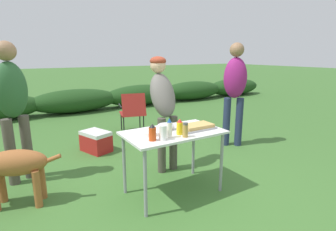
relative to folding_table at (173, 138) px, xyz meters
The scene contains 17 objects.
ground_plane 0.66m from the folding_table, ahead, with size 60.00×60.00×0.00m, color #3D6B2D.
shrub_hedge 5.05m from the folding_table, 90.00° to the left, with size 14.40×0.90×0.64m.
folding_table is the anchor object (origin of this frame).
food_tray 0.31m from the folding_table, 11.30° to the right, with size 0.41×0.24×0.06m.
plate_stack 0.28m from the folding_table, 167.25° to the left, with size 0.25×0.25×0.04m, color white.
mixing_bowl 0.17m from the folding_table, 104.11° to the left, with size 0.20×0.20×0.08m, color silver.
paper_cup_stack 0.35m from the folding_table, 142.03° to the right, with size 0.08×0.08×0.15m, color white.
mustard_bottle 0.20m from the folding_table, 88.57° to the right, with size 0.07×0.07×0.17m.
mayo_bottle 0.28m from the folding_table, 132.64° to the right, with size 0.06×0.06×0.21m.
hot_sauce_bottle 0.41m from the folding_table, 155.71° to the right, with size 0.07×0.07×0.17m.
spice_jar 0.28m from the folding_table, 89.04° to the right, with size 0.06×0.06×0.15m.
standing_person_in_dark_puffer 0.76m from the folding_table, 69.24° to the left, with size 0.37×0.48×1.55m.
standing_person_in_red_jacket 1.99m from the folding_table, 25.33° to the left, with size 0.48×0.46×1.76m.
standing_person_in_olive_jacket 1.98m from the folding_table, 140.14° to the left, with size 0.47×0.43×1.73m.
dog 1.74m from the folding_table, 157.78° to the left, with size 0.95×0.48×0.68m.
camp_chair_green_behind_table 2.48m from the folding_table, 76.93° to the left, with size 0.60×0.69×0.83m.
cooler_box 1.89m from the folding_table, 102.24° to the left, with size 0.47×0.56×0.34m.
Camera 1 is at (-1.50, -2.36, 1.58)m, focal length 28.00 mm.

